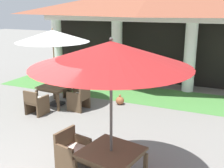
% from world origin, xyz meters
% --- Properties ---
extents(background_pavilion, '(10.69, 3.02, 4.14)m').
position_xyz_m(background_pavilion, '(-0.00, 8.07, 3.21)').
color(background_pavilion, white).
rests_on(background_pavilion, ground).
extents(lawn_strip, '(12.49, 2.27, 0.01)m').
position_xyz_m(lawn_strip, '(0.00, 6.73, 0.00)').
color(lawn_strip, '#47843D').
rests_on(lawn_strip, ground).
extents(patio_table_near_foreground, '(1.20, 1.20, 0.75)m').
position_xyz_m(patio_table_near_foreground, '(1.27, 1.02, 0.66)').
color(patio_table_near_foreground, brown).
rests_on(patio_table_near_foreground, ground).
extents(patio_umbrella_near_foreground, '(2.78, 2.78, 2.85)m').
position_xyz_m(patio_umbrella_near_foreground, '(1.27, 1.02, 2.56)').
color(patio_umbrella_near_foreground, '#2D2D2D').
rests_on(patio_umbrella_near_foreground, ground).
extents(patio_chair_near_foreground_west, '(0.62, 0.70, 0.86)m').
position_xyz_m(patio_chair_near_foreground_west, '(0.29, 1.20, 0.41)').
color(patio_chair_near_foreground_west, brown).
rests_on(patio_chair_near_foreground_west, ground).
extents(patio_table_mid_left, '(1.06, 1.06, 0.70)m').
position_xyz_m(patio_table_mid_left, '(-2.36, 4.40, 0.61)').
color(patio_table_mid_left, brown).
rests_on(patio_table_mid_left, ground).
extents(patio_umbrella_mid_left, '(2.44, 2.44, 2.66)m').
position_xyz_m(patio_umbrella_mid_left, '(-2.36, 4.40, 2.39)').
color(patio_umbrella_mid_left, '#2D2D2D').
rests_on(patio_umbrella_mid_left, ground).
extents(patio_chair_mid_left_south, '(0.61, 0.60, 0.81)m').
position_xyz_m(patio_chair_mid_left_south, '(-2.44, 3.41, 0.39)').
color(patio_chair_mid_left_south, brown).
rests_on(patio_chair_mid_left_south, ground).
extents(patio_chair_mid_left_east, '(0.61, 0.64, 0.87)m').
position_xyz_m(patio_chair_mid_left_east, '(-1.37, 4.33, 0.41)').
color(patio_chair_mid_left_east, brown).
rests_on(patio_chair_mid_left_east, ground).
extents(patio_chair_mid_left_north, '(0.58, 0.56, 0.89)m').
position_xyz_m(patio_chair_mid_left_north, '(-2.29, 5.39, 0.40)').
color(patio_chair_mid_left_north, brown).
rests_on(patio_chair_mid_left_north, ground).
extents(terracotta_urn, '(0.30, 0.30, 0.36)m').
position_xyz_m(terracotta_urn, '(-0.33, 5.34, 0.14)').
color(terracotta_urn, '#9E5633').
rests_on(terracotta_urn, ground).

